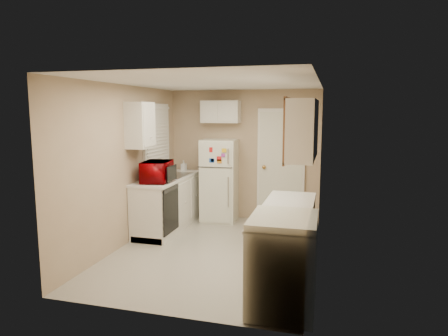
# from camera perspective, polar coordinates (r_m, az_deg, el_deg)

# --- Properties ---
(floor) EXTENTS (3.80, 3.80, 0.00)m
(floor) POSITION_cam_1_polar(r_m,az_deg,el_deg) (5.92, -1.30, -11.76)
(floor) COLOR #BAB4A7
(floor) RESTS_ON ground
(ceiling) EXTENTS (3.80, 3.80, 0.00)m
(ceiling) POSITION_cam_1_polar(r_m,az_deg,el_deg) (5.58, -1.38, 12.09)
(ceiling) COLOR white
(ceiling) RESTS_ON floor
(wall_left) EXTENTS (3.80, 3.80, 0.00)m
(wall_left) POSITION_cam_1_polar(r_m,az_deg,el_deg) (6.17, -13.90, 0.31)
(wall_left) COLOR tan
(wall_left) RESTS_ON floor
(wall_right) EXTENTS (3.80, 3.80, 0.00)m
(wall_right) POSITION_cam_1_polar(r_m,az_deg,el_deg) (5.40, 13.05, -0.76)
(wall_right) COLOR tan
(wall_right) RESTS_ON floor
(wall_back) EXTENTS (2.80, 2.80, 0.00)m
(wall_back) POSITION_cam_1_polar(r_m,az_deg,el_deg) (7.45, 2.83, 1.86)
(wall_back) COLOR tan
(wall_back) RESTS_ON floor
(wall_front) EXTENTS (2.80, 2.80, 0.00)m
(wall_front) POSITION_cam_1_polar(r_m,az_deg,el_deg) (3.87, -9.41, -4.15)
(wall_front) COLOR tan
(wall_front) RESTS_ON floor
(left_counter) EXTENTS (0.60, 1.80, 0.90)m
(left_counter) POSITION_cam_1_polar(r_m,az_deg,el_deg) (6.97, -7.92, -4.91)
(left_counter) COLOR silver
(left_counter) RESTS_ON floor
(dishwasher) EXTENTS (0.03, 0.58, 0.72)m
(dishwasher) POSITION_cam_1_polar(r_m,az_deg,el_deg) (6.31, -7.63, -5.91)
(dishwasher) COLOR black
(dishwasher) RESTS_ON floor
(sink) EXTENTS (0.54, 0.74, 0.16)m
(sink) POSITION_cam_1_polar(r_m,az_deg,el_deg) (7.02, -7.50, -1.39)
(sink) COLOR gray
(sink) RESTS_ON left_counter
(microwave) EXTENTS (0.64, 0.42, 0.40)m
(microwave) POSITION_cam_1_polar(r_m,az_deg,el_deg) (6.41, -9.53, -0.64)
(microwave) COLOR #7D0004
(microwave) RESTS_ON left_counter
(soap_bottle) EXTENTS (0.10, 0.10, 0.19)m
(soap_bottle) POSITION_cam_1_polar(r_m,az_deg,el_deg) (7.54, -5.77, 0.37)
(soap_bottle) COLOR white
(soap_bottle) RESTS_ON left_counter
(window_blinds) EXTENTS (0.10, 0.98, 1.08)m
(window_blinds) POSITION_cam_1_polar(r_m,az_deg,el_deg) (7.04, -9.57, 4.66)
(window_blinds) COLOR silver
(window_blinds) RESTS_ON wall_left
(upper_cabinet_left) EXTENTS (0.30, 0.45, 0.70)m
(upper_cabinet_left) POSITION_cam_1_polar(r_m,az_deg,el_deg) (6.24, -11.90, 5.99)
(upper_cabinet_left) COLOR silver
(upper_cabinet_left) RESTS_ON wall_left
(refrigerator) EXTENTS (0.66, 0.64, 1.51)m
(refrigerator) POSITION_cam_1_polar(r_m,az_deg,el_deg) (7.32, -0.63, -1.78)
(refrigerator) COLOR silver
(refrigerator) RESTS_ON floor
(cabinet_over_fridge) EXTENTS (0.70, 0.30, 0.40)m
(cabinet_over_fridge) POSITION_cam_1_polar(r_m,az_deg,el_deg) (7.36, -0.45, 8.03)
(cabinet_over_fridge) COLOR silver
(cabinet_over_fridge) RESTS_ON wall_back
(interior_door) EXTENTS (0.86, 0.06, 2.08)m
(interior_door) POSITION_cam_1_polar(r_m,az_deg,el_deg) (7.32, 8.12, 0.25)
(interior_door) COLOR silver
(interior_door) RESTS_ON floor
(right_counter) EXTENTS (0.60, 2.00, 0.90)m
(right_counter) POSITION_cam_1_polar(r_m,az_deg,el_deg) (4.82, 8.74, -10.91)
(right_counter) COLOR silver
(right_counter) RESTS_ON floor
(stove) EXTENTS (0.67, 0.82, 0.99)m
(stove) POSITION_cam_1_polar(r_m,az_deg,el_deg) (4.20, 8.41, -13.21)
(stove) COLOR silver
(stove) RESTS_ON floor
(upper_cabinet_right) EXTENTS (0.30, 1.20, 0.70)m
(upper_cabinet_right) POSITION_cam_1_polar(r_m,az_deg,el_deg) (4.85, 11.26, 5.43)
(upper_cabinet_right) COLOR silver
(upper_cabinet_right) RESTS_ON wall_right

